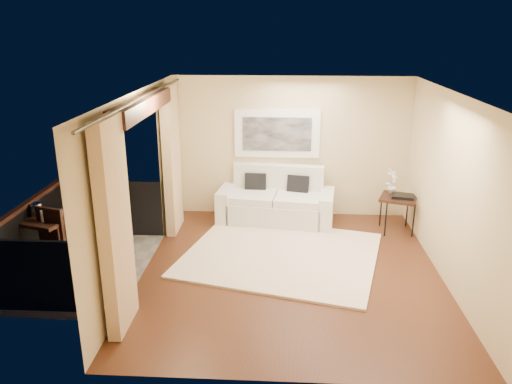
# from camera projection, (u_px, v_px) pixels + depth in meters

# --- Properties ---
(floor) EXTENTS (5.00, 5.00, 0.00)m
(floor) POSITION_uv_depth(u_px,v_px,m) (291.00, 271.00, 7.64)
(floor) COLOR #522B18
(floor) RESTS_ON ground
(room_shell) EXTENTS (5.00, 6.40, 5.00)m
(room_shell) POSITION_uv_depth(u_px,v_px,m) (142.00, 105.00, 6.95)
(room_shell) COLOR white
(room_shell) RESTS_ON ground
(balcony) EXTENTS (1.81, 2.60, 1.17)m
(balcony) POSITION_uv_depth(u_px,v_px,m) (78.00, 256.00, 7.76)
(balcony) COLOR #605B56
(balcony) RESTS_ON ground
(curtains) EXTENTS (0.16, 4.80, 2.64)m
(curtains) POSITION_uv_depth(u_px,v_px,m) (149.00, 186.00, 7.33)
(curtains) COLOR #D9B485
(curtains) RESTS_ON ground
(artwork) EXTENTS (1.62, 0.07, 0.92)m
(artwork) POSITION_uv_depth(u_px,v_px,m) (277.00, 134.00, 9.47)
(artwork) COLOR white
(artwork) RESTS_ON room_shell
(rug) EXTENTS (3.56, 3.28, 0.04)m
(rug) POSITION_uv_depth(u_px,v_px,m) (281.00, 254.00, 8.16)
(rug) COLOR #FEE6CC
(rug) RESTS_ON floor
(sofa) EXTENTS (2.25, 1.18, 1.04)m
(sofa) POSITION_uv_depth(u_px,v_px,m) (276.00, 202.00, 9.52)
(sofa) COLOR silver
(sofa) RESTS_ON floor
(side_table) EXTENTS (0.78, 0.78, 0.66)m
(side_table) POSITION_uv_depth(u_px,v_px,m) (398.00, 200.00, 8.94)
(side_table) COLOR black
(side_table) RESTS_ON floor
(tray) EXTENTS (0.43, 0.35, 0.05)m
(tray) POSITION_uv_depth(u_px,v_px,m) (402.00, 196.00, 8.88)
(tray) COLOR black
(tray) RESTS_ON side_table
(orchid) EXTENTS (0.30, 0.30, 0.48)m
(orchid) POSITION_uv_depth(u_px,v_px,m) (392.00, 182.00, 8.99)
(orchid) COLOR white
(orchid) RESTS_ON side_table
(bistro_table) EXTENTS (0.88, 0.88, 0.83)m
(bistro_table) POSITION_uv_depth(u_px,v_px,m) (47.00, 222.00, 7.55)
(bistro_table) COLOR black
(bistro_table) RESTS_ON balcony
(balcony_chair_far) EXTENTS (0.56, 0.57, 1.08)m
(balcony_chair_far) POSITION_uv_depth(u_px,v_px,m) (89.00, 216.00, 8.12)
(balcony_chair_far) COLOR black
(balcony_chair_far) RESTS_ON balcony
(balcony_chair_near) EXTENTS (0.56, 0.56, 1.04)m
(balcony_chair_near) POSITION_uv_depth(u_px,v_px,m) (48.00, 238.00, 7.35)
(balcony_chair_near) COLOR black
(balcony_chair_near) RESTS_ON balcony
(ice_bucket) EXTENTS (0.18, 0.18, 0.20)m
(ice_bucket) POSITION_uv_depth(u_px,v_px,m) (36.00, 210.00, 7.55)
(ice_bucket) COLOR silver
(ice_bucket) RESTS_ON bistro_table
(candle) EXTENTS (0.06, 0.06, 0.07)m
(candle) POSITION_uv_depth(u_px,v_px,m) (51.00, 212.00, 7.63)
(candle) COLOR red
(candle) RESTS_ON bistro_table
(vase) EXTENTS (0.04, 0.04, 0.18)m
(vase) POSITION_uv_depth(u_px,v_px,m) (42.00, 216.00, 7.32)
(vase) COLOR silver
(vase) RESTS_ON bistro_table
(glass_a) EXTENTS (0.06, 0.06, 0.12)m
(glass_a) POSITION_uv_depth(u_px,v_px,m) (52.00, 215.00, 7.43)
(glass_a) COLOR white
(glass_a) RESTS_ON bistro_table
(glass_b) EXTENTS (0.06, 0.06, 0.12)m
(glass_b) POSITION_uv_depth(u_px,v_px,m) (61.00, 213.00, 7.52)
(glass_b) COLOR silver
(glass_b) RESTS_ON bistro_table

